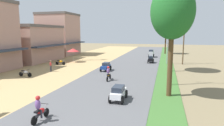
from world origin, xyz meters
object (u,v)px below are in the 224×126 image
(parked_motorbike_third, at_px, (25,73))
(car_sedan_blue, at_px, (106,66))
(utility_pole_near, at_px, (184,37))
(car_van_silver, at_px, (151,53))
(median_tree_third, at_px, (166,29))
(motorbike_foreground_rider, at_px, (39,109))
(median_tree_nearest, at_px, (172,12))
(median_tree_second, at_px, (171,13))
(car_sedan_white, at_px, (118,92))
(vendor_umbrella, at_px, (73,50))
(motorbike_ahead_second, at_px, (109,74))
(pedestrian_on_shoulder, at_px, (51,65))
(parked_motorbike_fourth, at_px, (60,62))
(streetlamp_mid, at_px, (168,37))
(car_hatchback_black, at_px, (151,59))
(streetlamp_near, at_px, (169,41))

(parked_motorbike_third, relative_size, car_sedan_blue, 0.80)
(parked_motorbike_third, bearing_deg, utility_pole_near, 38.36)
(utility_pole_near, xyz_separation_m, car_van_silver, (-5.95, 8.37, -3.68))
(median_tree_third, height_order, motorbike_foreground_rider, median_tree_third)
(median_tree_nearest, bearing_deg, median_tree_second, 89.40)
(car_sedan_white, distance_m, car_sedan_blue, 12.51)
(vendor_umbrella, height_order, motorbike_ahead_second, vendor_umbrella)
(pedestrian_on_shoulder, relative_size, motorbike_ahead_second, 0.90)
(car_sedan_blue, bearing_deg, median_tree_third, 72.80)
(parked_motorbike_fourth, xyz_separation_m, motorbike_ahead_second, (10.90, -8.45, 0.30))
(median_tree_third, height_order, car_sedan_white, median_tree_third)
(utility_pole_near, height_order, car_van_silver, utility_pole_near)
(pedestrian_on_shoulder, height_order, median_tree_second, median_tree_second)
(car_van_silver, bearing_deg, parked_motorbike_fourth, -133.74)
(parked_motorbike_fourth, bearing_deg, car_van_silver, 46.26)
(motorbike_foreground_rider, bearing_deg, streetlamp_mid, 73.40)
(car_sedan_white, bearing_deg, car_hatchback_black, 87.10)
(parked_motorbike_fourth, relative_size, motorbike_foreground_rider, 1.00)
(parked_motorbike_fourth, relative_size, utility_pole_near, 0.20)
(pedestrian_on_shoulder, bearing_deg, motorbike_foreground_rider, -60.15)
(median_tree_third, bearing_deg, motorbike_foreground_rider, -99.71)
(median_tree_second, distance_m, car_hatchback_black, 10.73)
(parked_motorbike_fourth, height_order, median_tree_nearest, median_tree_nearest)
(pedestrian_on_shoulder, height_order, median_tree_third, median_tree_third)
(car_sedan_white, relative_size, motorbike_foreground_rider, 1.26)
(car_sedan_white, distance_m, car_van_silver, 29.39)
(car_sedan_blue, distance_m, car_van_silver, 18.48)
(median_tree_second, distance_m, streetlamp_mid, 7.80)
(median_tree_third, xyz_separation_m, motorbike_foreground_rider, (-7.33, -42.81, -5.41))
(parked_motorbike_fourth, xyz_separation_m, median_tree_second, (17.59, -0.89, 7.55))
(parked_motorbike_fourth, xyz_separation_m, streetlamp_mid, (17.39, 6.11, 4.11))
(vendor_umbrella, bearing_deg, car_hatchback_black, 11.46)
(parked_motorbike_third, height_order, car_hatchback_black, car_hatchback_black)
(utility_pole_near, distance_m, car_hatchback_black, 6.74)
(parked_motorbike_fourth, bearing_deg, car_sedan_white, -47.32)
(car_sedan_white, bearing_deg, motorbike_ahead_second, 112.83)
(median_tree_third, height_order, car_sedan_blue, median_tree_third)
(parked_motorbike_third, height_order, parked_motorbike_fourth, same)
(car_hatchback_black, bearing_deg, median_tree_second, -67.41)
(parked_motorbike_fourth, bearing_deg, streetlamp_near, -26.36)
(parked_motorbike_third, bearing_deg, median_tree_nearest, -10.29)
(parked_motorbike_fourth, xyz_separation_m, pedestrian_on_shoulder, (1.67, -5.60, 0.41))
(pedestrian_on_shoulder, xyz_separation_m, car_sedan_white, (11.86, -9.07, -0.22))
(car_sedan_white, xyz_separation_m, car_sedan_blue, (-4.59, 11.64, 0.00))
(parked_motorbike_third, bearing_deg, car_sedan_white, -22.51)
(utility_pole_near, height_order, motorbike_ahead_second, utility_pole_near)
(median_tree_nearest, distance_m, car_sedan_blue, 14.15)
(parked_motorbike_third, xyz_separation_m, utility_pole_near, (19.67, 15.56, 4.15))
(streetlamp_mid, relative_size, motorbike_ahead_second, 4.45)
(median_tree_second, relative_size, car_van_silver, 4.19)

